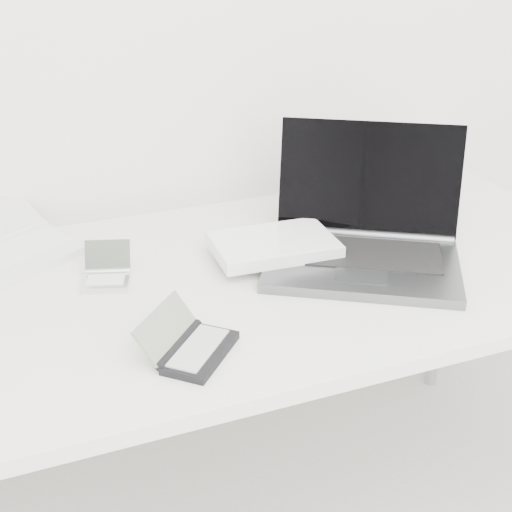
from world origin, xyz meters
name	(u,v)px	position (x,y,z in m)	size (l,w,h in m)	color
desk	(262,291)	(0.00, 1.55, 0.68)	(1.60, 0.80, 0.73)	white
laptop_large	(341,241)	(0.18, 1.54, 0.77)	(0.57, 0.50, 0.27)	#575A5C
netbook_open_white	(9,244)	(-0.49, 1.84, 0.75)	(0.38, 0.40, 0.10)	white
pda_silver	(107,275)	(-0.31, 1.62, 0.75)	(0.12, 0.13, 0.07)	silver
palmtop_charcoal	(191,346)	(-0.23, 1.31, 0.75)	(0.20, 0.20, 0.07)	black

